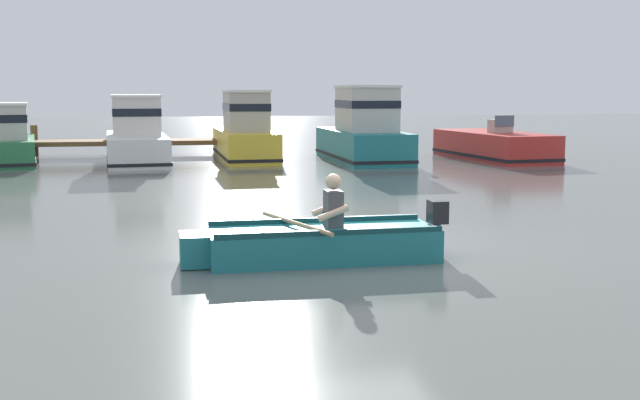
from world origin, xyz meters
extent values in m
plane|color=slate|center=(0.00, 0.00, 0.00)|extent=(120.00, 120.00, 0.00)
cube|color=brown|center=(-7.64, 17.17, 0.50)|extent=(15.02, 1.50, 0.16)
cylinder|color=brown|center=(-7.64, 17.87, 0.55)|extent=(0.24, 0.24, 1.10)
cylinder|color=brown|center=(-0.53, 17.87, 0.53)|extent=(0.24, 0.24, 1.07)
cube|color=#1E727A|center=(-0.63, -0.85, 0.22)|extent=(3.13, 1.18, 0.44)
cube|color=#1E727A|center=(-2.36, -0.89, 0.22)|extent=(0.42, 0.62, 0.42)
cube|color=#103F43|center=(-0.62, -1.36, 0.47)|extent=(3.04, 0.16, 0.08)
cube|color=#103F43|center=(-0.65, -0.34, 0.47)|extent=(3.04, 0.16, 0.08)
cube|color=teal|center=(-0.53, -0.85, 0.40)|extent=(0.31, 1.02, 0.06)
cylinder|color=black|center=(1.02, -0.81, 0.27)|extent=(0.10, 0.10, 0.54)
cube|color=black|center=(1.02, -0.81, 0.62)|extent=(0.25, 0.29, 0.32)
cube|color=#4C4C51|center=(-0.48, -0.85, 0.70)|extent=(0.23, 0.35, 0.52)
sphere|color=beige|center=(-0.48, -0.85, 1.08)|extent=(0.22, 0.22, 0.22)
cylinder|color=beige|center=(-0.53, -1.07, 0.68)|extent=(0.43, 0.10, 0.23)
cylinder|color=beige|center=(-0.54, -0.63, 0.68)|extent=(0.43, 0.10, 0.23)
cylinder|color=tan|center=(-0.99, -0.71, 0.50)|extent=(0.72, 1.91, 0.06)
cube|color=#287042|center=(-8.00, 14.97, 0.40)|extent=(2.49, 4.80, 0.81)
cube|color=black|center=(-8.00, 14.97, 0.14)|extent=(2.54, 4.85, 0.10)
cube|color=beige|center=(-7.93, 14.56, 1.33)|extent=(1.66, 2.13, 1.05)
cube|color=black|center=(-7.93, 14.56, 1.46)|extent=(1.69, 2.16, 0.24)
cube|color=white|center=(-7.93, 14.56, 1.89)|extent=(1.74, 2.23, 0.08)
cube|color=white|center=(-3.97, 15.00, 0.44)|extent=(2.35, 6.17, 0.89)
cube|color=black|center=(-3.97, 15.00, 0.16)|extent=(2.39, 6.21, 0.10)
cube|color=silver|center=(-3.92, 14.46, 1.49)|extent=(1.64, 2.65, 1.21)
cube|color=black|center=(-3.92, 14.46, 1.64)|extent=(1.68, 2.68, 0.24)
cube|color=white|center=(-3.92, 14.46, 2.14)|extent=(1.73, 2.78, 0.08)
cube|color=gold|center=(-0.40, 15.36, 0.49)|extent=(1.89, 5.63, 0.97)
cube|color=black|center=(-0.40, 15.36, 0.17)|extent=(1.94, 5.67, 0.10)
cube|color=#B2ADA3|center=(-0.38, 14.86, 1.61)|extent=(1.39, 2.39, 1.27)
cube|color=black|center=(-0.38, 14.86, 1.77)|extent=(1.43, 2.42, 0.24)
cube|color=white|center=(-0.38, 14.86, 2.29)|extent=(1.46, 2.51, 0.08)
cube|color=#1E727A|center=(3.40, 14.12, 0.50)|extent=(2.18, 5.57, 1.00)
cube|color=black|center=(3.40, 14.12, 0.17)|extent=(2.22, 5.61, 0.10)
cube|color=beige|center=(3.42, 13.62, 1.70)|extent=(1.64, 2.36, 1.40)
cube|color=black|center=(3.42, 13.62, 1.87)|extent=(1.67, 2.39, 0.24)
cube|color=white|center=(3.42, 13.62, 2.44)|extent=(1.72, 2.48, 0.08)
cube|color=#B72D28|center=(7.92, 13.90, 0.46)|extent=(2.63, 5.50, 0.91)
cube|color=black|center=(7.92, 13.90, 0.16)|extent=(2.67, 5.54, 0.10)
cube|color=#B2ADA3|center=(7.97, 13.51, 1.13)|extent=(0.75, 0.58, 0.44)
cube|color=slate|center=(8.00, 13.25, 1.31)|extent=(0.70, 0.13, 0.36)
camera|label=1|loc=(-2.50, -11.24, 2.31)|focal=44.05mm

